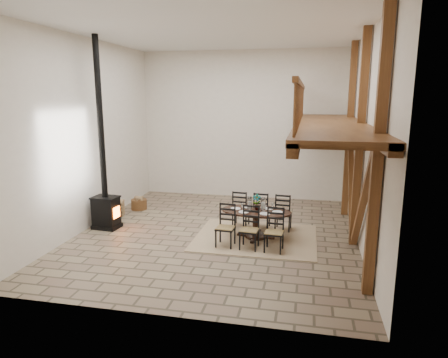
% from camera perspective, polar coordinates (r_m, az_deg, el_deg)
% --- Properties ---
extents(ground, '(8.00, 8.00, 0.00)m').
position_cam_1_polar(ground, '(10.46, -1.03, -7.82)').
color(ground, '#8A785C').
rests_on(ground, ground).
extents(room_shell, '(7.02, 8.02, 5.01)m').
position_cam_1_polar(room_shell, '(9.65, 5.89, 8.79)').
color(room_shell, white).
rests_on(room_shell, ground).
extents(rug, '(3.00, 2.50, 0.02)m').
position_cam_1_polar(rug, '(10.20, 4.56, -8.32)').
color(rug, tan).
rests_on(rug, ground).
extents(dining_table, '(1.82, 2.05, 1.12)m').
position_cam_1_polar(dining_table, '(10.08, 4.59, -6.31)').
color(dining_table, black).
rests_on(dining_table, ground).
extents(wood_stove, '(0.72, 0.58, 5.00)m').
position_cam_1_polar(wood_stove, '(11.05, -16.69, -1.20)').
color(wood_stove, black).
rests_on(wood_stove, ground).
extents(log_basket, '(0.49, 0.49, 0.40)m').
position_cam_1_polar(log_basket, '(12.85, -12.05, -3.49)').
color(log_basket, brown).
rests_on(log_basket, ground).
extents(log_stack, '(0.42, 0.43, 0.47)m').
position_cam_1_polar(log_stack, '(12.30, -14.92, -4.04)').
color(log_stack, '#A3875B').
rests_on(log_stack, ground).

